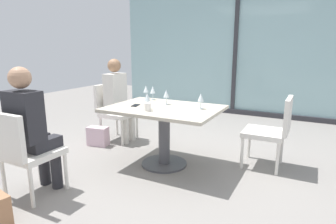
% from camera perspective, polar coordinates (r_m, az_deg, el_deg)
% --- Properties ---
extents(ground_plane, '(12.00, 12.00, 0.00)m').
position_cam_1_polar(ground_plane, '(3.61, -0.75, -10.43)').
color(ground_plane, gray).
extents(window_wall_backdrop, '(5.35, 0.10, 2.70)m').
position_cam_1_polar(window_wall_backdrop, '(6.32, 13.35, 10.57)').
color(window_wall_backdrop, '#90B7BC').
rests_on(window_wall_backdrop, ground_plane).
extents(dining_table_main, '(1.31, 0.95, 0.73)m').
position_cam_1_polar(dining_table_main, '(3.43, -0.77, -1.85)').
color(dining_table_main, '#BCB29E').
rests_on(dining_table_main, ground_plane).
extents(chair_far_left, '(0.50, 0.46, 0.87)m').
position_cam_1_polar(chair_far_left, '(4.50, -10.89, 0.70)').
color(chair_far_left, silver).
rests_on(chair_far_left, ground_plane).
extents(chair_front_left, '(0.46, 0.50, 0.87)m').
position_cam_1_polar(chair_front_left, '(3.01, -27.05, -6.64)').
color(chair_front_left, silver).
rests_on(chair_front_left, ground_plane).
extents(chair_far_right, '(0.50, 0.46, 0.87)m').
position_cam_1_polar(chair_far_right, '(3.58, 20.29, -3.01)').
color(chair_far_right, silver).
rests_on(chair_far_right, ground_plane).
extents(person_far_left, '(0.39, 0.34, 1.26)m').
position_cam_1_polar(person_far_left, '(4.40, -9.88, 3.16)').
color(person_far_left, silver).
rests_on(person_far_left, ground_plane).
extents(person_front_left, '(0.34, 0.39, 1.26)m').
position_cam_1_polar(person_front_left, '(3.01, -25.77, -2.43)').
color(person_front_left, '#28282D').
rests_on(person_front_left, ground_plane).
extents(wine_glass_0, '(0.07, 0.07, 0.18)m').
position_cam_1_polar(wine_glass_0, '(3.28, -4.18, 2.89)').
color(wine_glass_0, silver).
rests_on(wine_glass_0, dining_table_main).
extents(wine_glass_1, '(0.07, 0.07, 0.18)m').
position_cam_1_polar(wine_glass_1, '(3.94, -4.45, 4.57)').
color(wine_glass_1, silver).
rests_on(wine_glass_1, dining_table_main).
extents(wine_glass_2, '(0.07, 0.07, 0.18)m').
position_cam_1_polar(wine_glass_2, '(3.85, -3.08, 4.40)').
color(wine_glass_2, silver).
rests_on(wine_glass_2, dining_table_main).
extents(wine_glass_3, '(0.07, 0.07, 0.18)m').
position_cam_1_polar(wine_glass_3, '(3.53, -0.36, 3.65)').
color(wine_glass_3, silver).
rests_on(wine_glass_3, dining_table_main).
extents(wine_glass_4, '(0.07, 0.07, 0.18)m').
position_cam_1_polar(wine_glass_4, '(3.29, 6.59, 2.88)').
color(wine_glass_4, silver).
rests_on(wine_glass_4, dining_table_main).
extents(coffee_cup, '(0.08, 0.08, 0.09)m').
position_cam_1_polar(coffee_cup, '(3.19, -4.14, 1.03)').
color(coffee_cup, white).
rests_on(coffee_cup, dining_table_main).
extents(cell_phone_on_table, '(0.10, 0.16, 0.01)m').
position_cam_1_polar(cell_phone_on_table, '(3.49, -6.53, 1.34)').
color(cell_phone_on_table, black).
rests_on(cell_phone_on_table, dining_table_main).
extents(handbag_0, '(0.32, 0.21, 0.28)m').
position_cam_1_polar(handbag_0, '(4.35, -13.88, -4.74)').
color(handbag_0, beige).
rests_on(handbag_0, ground_plane).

